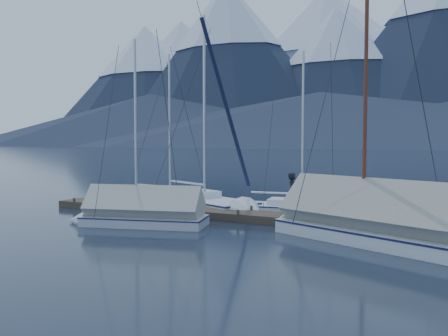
{
  "coord_description": "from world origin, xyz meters",
  "views": [
    {
      "loc": [
        9.16,
        -16.32,
        3.38
      ],
      "look_at": [
        0.0,
        2.0,
        2.2
      ],
      "focal_mm": 38.0,
      "sensor_mm": 36.0,
      "label": 1
    }
  ],
  "objects": [
    {
      "name": "dock",
      "position": [
        0.0,
        2.0,
        0.11
      ],
      "size": [
        18.0,
        1.5,
        0.54
      ],
      "color": "#382D23",
      "rests_on": "ground"
    },
    {
      "name": "mooring_posts",
      "position": [
        -0.5,
        2.0,
        0.35
      ],
      "size": [
        15.12,
        1.52,
        0.35
      ],
      "color": "#382D23",
      "rests_on": "ground"
    },
    {
      "name": "sailboat_covered_far",
      "position": [
        -2.5,
        -1.09,
        0.4
      ],
      "size": [
        6.03,
        3.15,
        8.11
      ],
      "color": "silver",
      "rests_on": "ground"
    },
    {
      "name": "ground",
      "position": [
        0.0,
        0.0,
        0.0
      ],
      "size": [
        1000.0,
        1000.0,
        0.0
      ],
      "primitive_type": "plane",
      "color": "black",
      "rests_on": "ground"
    },
    {
      "name": "sailboat_covered_near",
      "position": [
        6.11,
        0.15,
        0.51
      ],
      "size": [
        8.21,
        5.2,
        10.26
      ],
      "color": "silver",
      "rests_on": "ground"
    },
    {
      "name": "person",
      "position": [
        2.97,
        2.45,
        1.2
      ],
      "size": [
        0.52,
        0.69,
        1.72
      ],
      "primitive_type": "imported",
      "rotation": [
        0.0,
        0.0,
        1.75
      ],
      "color": "black",
      "rests_on": "dock"
    },
    {
      "name": "sailboat_open_right",
      "position": [
        3.08,
        4.87,
        0.14
      ],
      "size": [
        6.41,
        2.88,
        8.22
      ],
      "color": "white",
      "rests_on": "ground"
    },
    {
      "name": "sailboat_open_left",
      "position": [
        -3.9,
        4.31,
        0.15
      ],
      "size": [
        6.74,
        3.12,
        8.61
      ],
      "color": "silver",
      "rests_on": "ground"
    },
    {
      "name": "sailboat_open_mid",
      "position": [
        -1.74,
        4.08,
        0.18
      ],
      "size": [
        8.15,
        5.22,
        10.47
      ],
      "color": "silver",
      "rests_on": "ground"
    }
  ]
}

